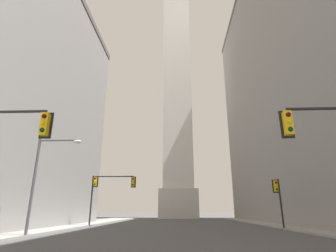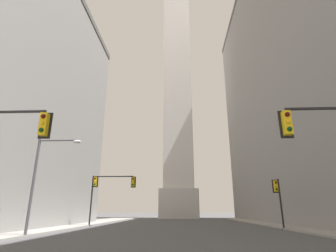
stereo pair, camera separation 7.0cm
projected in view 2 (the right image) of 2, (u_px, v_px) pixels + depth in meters
The scene contains 6 objects.
sidewalk_left at pixel (38, 230), 23.94m from camera, with size 5.00×73.83×0.15m, color gray.
sidewalk_right at pixel (323, 231), 22.86m from camera, with size 5.00×73.83×0.15m, color gray.
obelisk at pixel (177, 71), 72.69m from camera, with size 9.02×9.02×80.49m.
traffic_light_mid_right at pixel (278, 196), 26.47m from camera, with size 0.77×0.50×4.84m.
traffic_light_mid_left at pixel (107, 187), 31.76m from camera, with size 5.46×0.50×5.83m.
street_lamp at pixel (43, 172), 19.26m from camera, with size 3.32×0.36×7.00m.
Camera 2 is at (0.30, -3.00, 1.75)m, focal length 28.00 mm.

